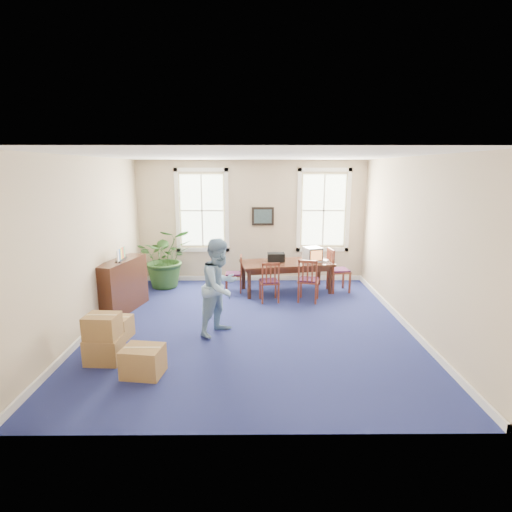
{
  "coord_description": "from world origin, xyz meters",
  "views": [
    {
      "loc": [
        0.04,
        -7.27,
        2.98
      ],
      "look_at": [
        0.1,
        0.6,
        1.25
      ],
      "focal_mm": 28.0,
      "sensor_mm": 36.0,
      "label": 1
    }
  ],
  "objects_px": {
    "chair_near_left": "(269,281)",
    "potted_plant": "(166,258)",
    "crt_tv": "(313,254)",
    "credenza": "(122,285)",
    "cardboard_boxes": "(119,335)",
    "conference_table": "(286,277)",
    "man": "(220,287)"
  },
  "relations": [
    {
      "from": "chair_near_left",
      "to": "potted_plant",
      "type": "height_order",
      "value": "potted_plant"
    },
    {
      "from": "crt_tv",
      "to": "chair_near_left",
      "type": "distance_m",
      "value": 1.43
    },
    {
      "from": "crt_tv",
      "to": "potted_plant",
      "type": "height_order",
      "value": "potted_plant"
    },
    {
      "from": "credenza",
      "to": "potted_plant",
      "type": "height_order",
      "value": "potted_plant"
    },
    {
      "from": "crt_tv",
      "to": "cardboard_boxes",
      "type": "distance_m",
      "value": 5.13
    },
    {
      "from": "conference_table",
      "to": "man",
      "type": "xyz_separation_m",
      "value": [
        -1.41,
        -2.55,
        0.51
      ]
    },
    {
      "from": "man",
      "to": "credenza",
      "type": "height_order",
      "value": "man"
    },
    {
      "from": "chair_near_left",
      "to": "credenza",
      "type": "distance_m",
      "value": 3.2
    },
    {
      "from": "potted_plant",
      "to": "cardboard_boxes",
      "type": "relative_size",
      "value": 1.06
    },
    {
      "from": "credenza",
      "to": "cardboard_boxes",
      "type": "distance_m",
      "value": 2.32
    },
    {
      "from": "man",
      "to": "potted_plant",
      "type": "height_order",
      "value": "man"
    },
    {
      "from": "credenza",
      "to": "man",
      "type": "bearing_deg",
      "value": -15.29
    },
    {
      "from": "man",
      "to": "crt_tv",
      "type": "bearing_deg",
      "value": -3.21
    },
    {
      "from": "cardboard_boxes",
      "to": "conference_table",
      "type": "bearing_deg",
      "value": 50.57
    },
    {
      "from": "cardboard_boxes",
      "to": "man",
      "type": "bearing_deg",
      "value": 33.94
    },
    {
      "from": "conference_table",
      "to": "chair_near_left",
      "type": "xyz_separation_m",
      "value": [
        -0.45,
        -0.75,
        0.1
      ]
    },
    {
      "from": "credenza",
      "to": "conference_table",
      "type": "bearing_deg",
      "value": 34.21
    },
    {
      "from": "credenza",
      "to": "chair_near_left",
      "type": "bearing_deg",
      "value": 24.45
    },
    {
      "from": "crt_tv",
      "to": "potted_plant",
      "type": "relative_size",
      "value": 0.28
    },
    {
      "from": "crt_tv",
      "to": "man",
      "type": "xyz_separation_m",
      "value": [
        -2.06,
        -2.6,
        -0.04
      ]
    },
    {
      "from": "credenza",
      "to": "cardboard_boxes",
      "type": "height_order",
      "value": "credenza"
    },
    {
      "from": "credenza",
      "to": "potted_plant",
      "type": "bearing_deg",
      "value": 86.03
    },
    {
      "from": "crt_tv",
      "to": "cardboard_boxes",
      "type": "bearing_deg",
      "value": -153.0
    },
    {
      "from": "conference_table",
      "to": "crt_tv",
      "type": "distance_m",
      "value": 0.85
    },
    {
      "from": "credenza",
      "to": "cardboard_boxes",
      "type": "bearing_deg",
      "value": -60.38
    },
    {
      "from": "crt_tv",
      "to": "cardboard_boxes",
      "type": "height_order",
      "value": "crt_tv"
    },
    {
      "from": "conference_table",
      "to": "crt_tv",
      "type": "height_order",
      "value": "crt_tv"
    },
    {
      "from": "crt_tv",
      "to": "credenza",
      "type": "distance_m",
      "value": 4.47
    },
    {
      "from": "chair_near_left",
      "to": "potted_plant",
      "type": "relative_size",
      "value": 0.62
    },
    {
      "from": "chair_near_left",
      "to": "man",
      "type": "height_order",
      "value": "man"
    },
    {
      "from": "crt_tv",
      "to": "chair_near_left",
      "type": "height_order",
      "value": "crt_tv"
    },
    {
      "from": "man",
      "to": "cardboard_boxes",
      "type": "height_order",
      "value": "man"
    }
  ]
}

